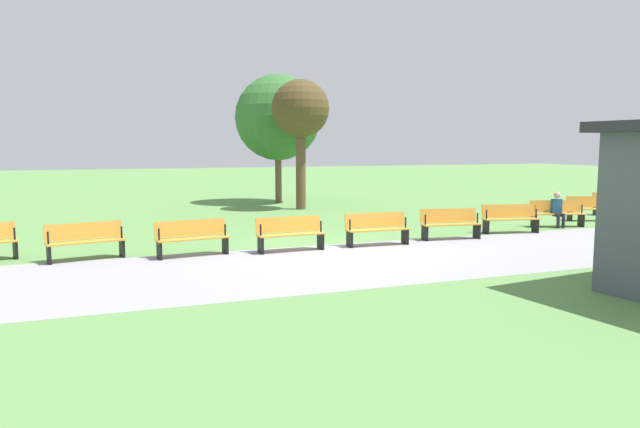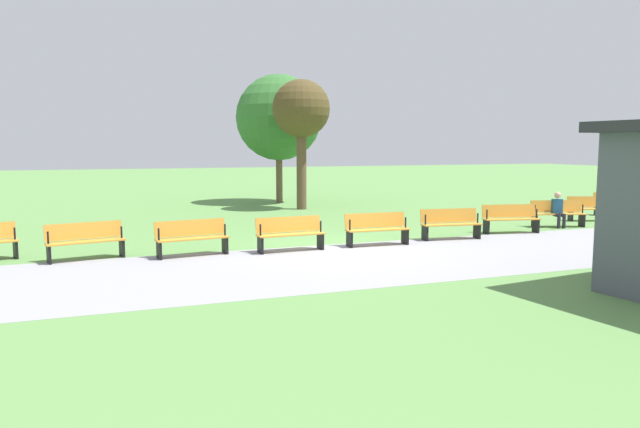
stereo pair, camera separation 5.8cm
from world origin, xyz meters
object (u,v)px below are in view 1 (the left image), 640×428
(bench_7, at_px, (192,237))
(tree_1, at_px, (301,111))
(bench_2, at_px, (557,213))
(person_seated, at_px, (558,208))
(bench_0, at_px, (617,203))
(bench_1, at_px, (592,208))
(bench_3, at_px, (510,218))
(bench_5, at_px, (377,228))
(bench_6, at_px, (290,233))
(bench_4, at_px, (450,223))
(bench_8, at_px, (86,240))
(tree_0, at_px, (278,118))

(bench_7, relative_size, tree_1, 0.33)
(bench_2, height_order, person_seated, person_seated)
(bench_0, bearing_deg, person_seated, 48.07)
(bench_1, relative_size, bench_3, 1.00)
(bench_3, bearing_deg, bench_5, 18.88)
(bench_6, xyz_separation_m, bench_7, (2.50, -0.21, 0.00))
(bench_6, bearing_deg, bench_3, -177.66)
(bench_0, height_order, bench_3, same)
(bench_0, height_order, bench_4, same)
(bench_0, distance_m, bench_1, 2.51)
(bench_3, relative_size, person_seated, 1.54)
(bench_0, height_order, bench_8, same)
(person_seated, relative_size, tree_1, 0.22)
(bench_1, relative_size, bench_7, 1.00)
(bench_1, bearing_deg, bench_5, 33.04)
(bench_6, xyz_separation_m, bench_8, (4.98, -0.62, 0.00))
(bench_0, distance_m, bench_4, 10.00)
(bench_0, xyz_separation_m, bench_5, (12.09, 3.04, 0.00))
(bench_4, bearing_deg, bench_3, -163.50)
(bench_3, relative_size, tree_1, 0.33)
(tree_1, bearing_deg, bench_3, 113.61)
(tree_0, bearing_deg, tree_1, 90.81)
(bench_5, distance_m, person_seated, 7.41)
(bench_0, bearing_deg, tree_0, -15.43)
(bench_0, bearing_deg, bench_6, 37.76)
(bench_7, bearing_deg, bench_5, 170.56)
(bench_4, relative_size, bench_5, 1.01)
(bench_1, xyz_separation_m, bench_7, (14.80, 1.83, 0.00))
(bench_3, distance_m, person_seated, 2.40)
(bench_1, distance_m, tree_0, 14.36)
(bench_4, xyz_separation_m, bench_5, (2.50, 0.21, 0.00))
(bench_0, xyz_separation_m, tree_1, (11.03, -6.55, 3.75))
(bench_0, bearing_deg, bench_5, 40.12)
(bench_5, relative_size, tree_0, 0.29)
(bench_0, xyz_separation_m, bench_4, (9.59, 2.84, 0.00))
(bench_5, relative_size, bench_8, 0.98)
(bench_4, relative_size, tree_0, 0.30)
(bench_4, bearing_deg, bench_8, 4.74)
(tree_1, bearing_deg, tree_0, -89.19)
(bench_1, bearing_deg, bench_6, 30.68)
(bench_2, xyz_separation_m, tree_1, (6.36, -8.36, 3.75))
(bench_3, height_order, bench_6, same)
(bench_6, bearing_deg, bench_4, 179.99)
(tree_1, bearing_deg, person_seated, 126.45)
(bench_5, distance_m, bench_7, 5.02)
(person_seated, bearing_deg, bench_0, -141.38)
(bench_0, height_order, bench_5, same)
(bench_4, relative_size, bench_8, 0.99)
(tree_0, bearing_deg, bench_6, 74.63)
(bench_2, distance_m, bench_6, 10.00)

